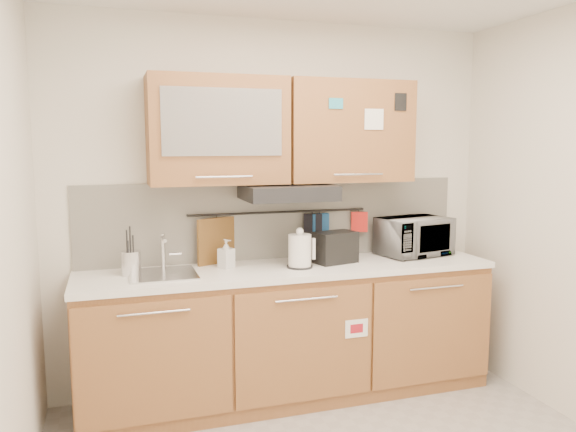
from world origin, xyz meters
TOP-DOWN VIEW (x-y plane):
  - wall_back at (0.00, 1.50)m, footprint 3.20×0.00m
  - base_cabinet at (0.00, 1.19)m, footprint 2.80×0.64m
  - countertop at (0.00, 1.19)m, footprint 2.82×0.62m
  - backsplash at (0.00, 1.49)m, footprint 2.80×0.02m
  - upper_cabinets at (-0.00, 1.32)m, footprint 1.82×0.37m
  - range_hood at (0.00, 1.25)m, footprint 0.60×0.46m
  - sink at (-0.85, 1.21)m, footprint 0.42×0.40m
  - utensil_rail at (0.00, 1.45)m, footprint 1.30×0.02m
  - utensil_crock at (-1.04, 1.26)m, footprint 0.16×0.16m
  - kettle at (0.05, 1.14)m, footprint 0.19×0.17m
  - toaster at (0.33, 1.21)m, footprint 0.32×0.24m
  - microwave at (1.00, 1.28)m, footprint 0.57×0.44m
  - soap_bottle at (-0.42, 1.29)m, footprint 0.12×0.12m
  - cutting_board at (-0.45, 1.44)m, footprint 0.30×0.14m
  - oven_mitt at (0.31, 1.44)m, footprint 0.14×0.05m
  - dark_pouch at (0.25, 1.44)m, footprint 0.14×0.08m
  - pot_holder at (0.62, 1.44)m, footprint 0.12×0.05m

SIDE VIEW (x-z plane):
  - base_cabinet at x=0.00m, z-range -0.03..0.85m
  - countertop at x=0.00m, z-range 0.88..0.92m
  - sink at x=-0.85m, z-range 0.79..1.05m
  - utensil_crock at x=-1.04m, z-range 0.85..1.15m
  - soap_bottle at x=-0.42m, z-range 0.92..1.11m
  - kettle at x=0.05m, z-range 0.89..1.16m
  - toaster at x=0.33m, z-range 0.92..1.14m
  - cutting_board at x=-0.45m, z-range 0.85..1.24m
  - microwave at x=1.00m, z-range 0.92..1.20m
  - oven_mitt at x=0.31m, z-range 1.02..1.24m
  - dark_pouch at x=0.25m, z-range 1.03..1.24m
  - pot_holder at x=0.62m, z-range 1.09..1.24m
  - backsplash at x=0.00m, z-range 0.92..1.48m
  - utensil_rail at x=0.00m, z-range 1.25..1.27m
  - wall_back at x=0.00m, z-range -0.30..2.90m
  - range_hood at x=0.00m, z-range 1.37..1.47m
  - upper_cabinets at x=0.00m, z-range 1.48..2.18m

